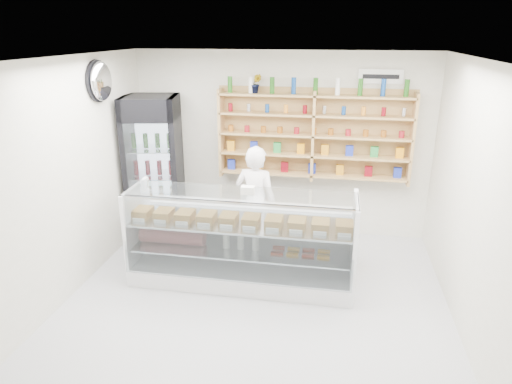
# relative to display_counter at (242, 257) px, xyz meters

# --- Properties ---
(room) EXTENTS (5.00, 5.00, 5.00)m
(room) POSITION_rel_display_counter_xyz_m (0.26, -0.76, 1.06)
(room) COLOR #A6A6AA
(room) RESTS_ON ground
(display_counter) EXTENTS (2.80, 0.84, 1.22)m
(display_counter) POSITION_rel_display_counter_xyz_m (0.00, 0.00, 0.00)
(display_counter) COLOR white
(display_counter) RESTS_ON floor
(shop_worker) EXTENTS (0.66, 0.51, 1.63)m
(shop_worker) POSITION_rel_display_counter_xyz_m (0.06, 0.69, 0.47)
(shop_worker) COLOR white
(shop_worker) RESTS_ON floor
(drinks_cooler) EXTENTS (0.91, 0.89, 2.18)m
(drinks_cooler) POSITION_rel_display_counter_xyz_m (-1.59, 1.15, 0.75)
(drinks_cooler) COLOR black
(drinks_cooler) RESTS_ON floor
(wall_shelving) EXTENTS (2.84, 0.28, 1.33)m
(wall_shelving) POSITION_rel_display_counter_xyz_m (0.76, 1.58, 1.25)
(wall_shelving) COLOR tan
(wall_shelving) RESTS_ON back_wall
(potted_plant) EXTENTS (0.16, 0.14, 0.28)m
(potted_plant) POSITION_rel_display_counter_xyz_m (-0.10, 1.58, 1.99)
(potted_plant) COLOR #1E6626
(potted_plant) RESTS_ON wall_shelving
(security_mirror) EXTENTS (0.15, 0.50, 0.50)m
(security_mirror) POSITION_rel_display_counter_xyz_m (-1.91, 0.44, 2.11)
(security_mirror) COLOR silver
(security_mirror) RESTS_ON left_wall
(wall_sign) EXTENTS (0.62, 0.03, 0.20)m
(wall_sign) POSITION_rel_display_counter_xyz_m (1.66, 1.71, 2.11)
(wall_sign) COLOR white
(wall_sign) RESTS_ON back_wall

